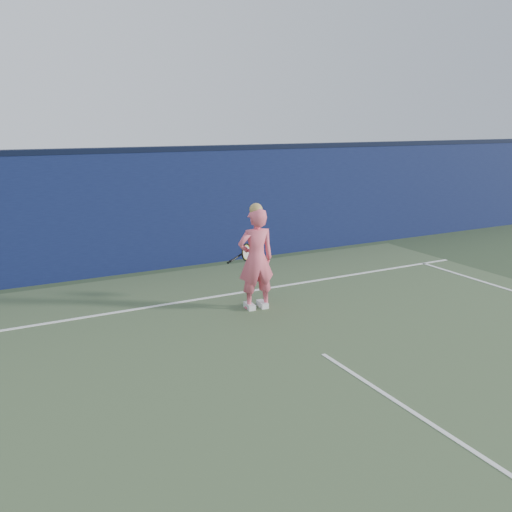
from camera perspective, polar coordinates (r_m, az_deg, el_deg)
ground at (r=6.90m, az=11.93°, el=-13.18°), size 80.00×80.00×0.00m
backstop_wall at (r=12.01m, az=-7.86°, el=4.92°), size 24.00×0.40×2.50m
wall_cap at (r=11.88m, az=-8.08°, el=11.13°), size 24.00×0.42×0.10m
player at (r=9.09m, az=0.00°, el=-0.28°), size 0.67×0.47×1.82m
racket at (r=9.54m, az=-1.16°, el=0.33°), size 0.58×0.25×0.32m
court_lines at (r=6.67m, az=13.77°, el=-14.15°), size 11.00×12.04×0.01m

